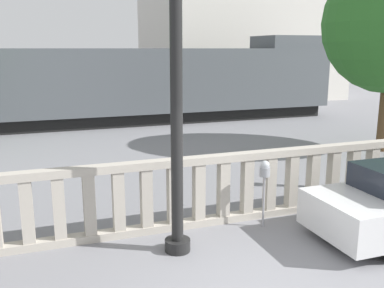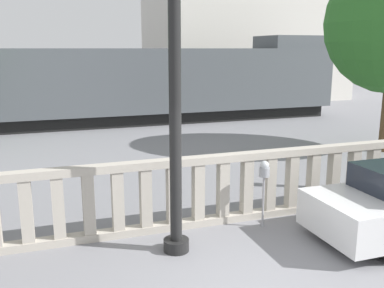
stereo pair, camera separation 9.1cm
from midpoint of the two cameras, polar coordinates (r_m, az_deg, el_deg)
name	(u,v)px [view 1 (the left image)]	position (r m, az deg, el deg)	size (l,w,h in m)	color
balustrade	(199,192)	(8.09, 0.58, -6.37)	(17.94, 0.24, 1.36)	#ADA599
lamppost	(176,86)	(6.64, -2.50, 7.77)	(0.43, 0.43, 5.74)	black
parking_meter	(265,173)	(8.04, 9.36, -3.84)	(0.20, 0.20, 1.30)	#99999E
train_near	(5,88)	(19.14, -23.82, 6.85)	(29.85, 2.82, 3.91)	black
building_block	(239,25)	(30.30, 6.18, 15.46)	(12.09, 8.48, 9.69)	beige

